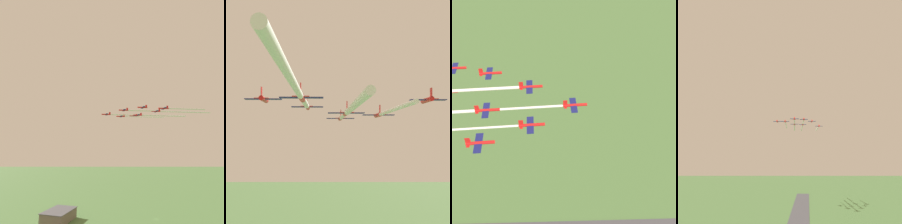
{
  "view_description": "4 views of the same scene",
  "coord_description": "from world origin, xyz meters",
  "views": [
    {
      "loc": [
        -227.8,
        -12.15,
        72.73
      ],
      "look_at": [
        -56.57,
        36.57,
        115.32
      ],
      "focal_mm": 28.0,
      "sensor_mm": 36.0,
      "label": 1
    },
    {
      "loc": [
        -12.95,
        -87.67,
        107.37
      ],
      "look_at": [
        -58.83,
        40.65,
        114.62
      ],
      "focal_mm": 70.0,
      "sensor_mm": 36.0,
      "label": 2
    },
    {
      "loc": [
        29.91,
        64.39,
        191.36
      ],
      "look_at": [
        -55.29,
        38.93,
        111.04
      ],
      "focal_mm": 50.0,
      "sensor_mm": 36.0,
      "label": 3
    },
    {
      "loc": [
        -136.78,
        238.06,
        73.59
      ],
      "look_at": [
        -56.99,
        49.58,
        118.12
      ],
      "focal_mm": 35.0,
      "sensor_mm": 36.0,
      "label": 4
    }
  ],
  "objects": [
    {
      "name": "jet_2",
      "position": [
        -43.2,
        30.13,
        113.01
      ],
      "size": [
        9.02,
        9.26,
        3.14
      ],
      "rotation": [
        0.0,
        0.0,
        0.38
      ],
      "color": "red"
    },
    {
      "name": "jet_1",
      "position": [
        -61.49,
        22.85,
        115.21
      ],
      "size": [
        9.02,
        9.26,
        3.14
      ],
      "rotation": [
        0.0,
        0.0,
        0.38
      ],
      "color": "red"
    },
    {
      "name": "smoke_trail_1",
      "position": [
        -54.43,
        5.14,
        115.16
      ],
      "size": [
        12.11,
        27.91,
        1.27
      ],
      "rotation": [
        0.0,
        0.0,
        0.38
      ],
      "color": "white"
    },
    {
      "name": "smoke_trail_0",
      "position": [
        -47.62,
        14.64,
        112.64
      ],
      "size": [
        19.54,
        47.16,
        0.96
      ],
      "rotation": [
        0.0,
        0.0,
        0.38
      ],
      "color": "white"
    },
    {
      "name": "jet_7",
      "position": [
        -49.1,
        -8.24,
        114.89
      ],
      "size": [
        9.02,
        9.26,
        3.14
      ],
      "rotation": [
        0.0,
        0.0,
        0.38
      ],
      "color": "red"
    },
    {
      "name": "smoke_trail_2",
      "position": [
        -33.22,
        5.09,
        112.96
      ],
      "size": [
        17.55,
        42.41,
        0.84
      ],
      "rotation": [
        0.0,
        0.0,
        0.38
      ],
      "color": "white"
    },
    {
      "name": "jet_5",
      "position": [
        -27.86,
        18.23,
        115.89
      ],
      "size": [
        9.02,
        9.26,
        3.14
      ],
      "rotation": [
        0.0,
        0.0,
        0.38
      ],
      "color": "red"
    },
    {
      "name": "jet_3",
      "position": [
        -64.44,
        3.66,
        115.95
      ],
      "size": [
        9.02,
        9.26,
        3.14
      ],
      "rotation": [
        0.0,
        0.0,
        0.38
      ],
      "color": "red"
    },
    {
      "name": "jet_0",
      "position": [
        -58.53,
        42.04,
        112.69
      ],
      "size": [
        9.02,
        9.26,
        3.14
      ],
      "rotation": [
        0.0,
        0.0,
        0.38
      ],
      "color": "red"
    },
    {
      "name": "smoke_trail_4",
      "position": [
        -35.51,
        -15.77,
        112.64
      ],
      "size": [
        19.3,
        45.93,
        1.29
      ],
      "rotation": [
        0.0,
        0.0,
        0.38
      ],
      "color": "white"
    },
    {
      "name": "smoke_trail_6",
      "position": [
        -59.25,
        -35.95,
        112.84
      ],
      "size": [
        14.07,
        33.26,
        1.05
      ],
      "rotation": [
        0.0,
        0.0,
        0.38
      ],
      "color": "white"
    },
    {
      "name": "jet_4",
      "position": [
        -46.15,
        10.95,
        112.69
      ],
      "size": [
        9.02,
        9.26,
        3.14
      ],
      "rotation": [
        0.0,
        0.0,
        0.38
      ],
      "color": "red"
    },
    {
      "name": "smoke_trail_7",
      "position": [
        -37.44,
        -37.53,
        114.85
      ],
      "size": [
        21.24,
        51.02,
        1.17
      ],
      "rotation": [
        0.0,
        0.0,
        0.38
      ],
      "color": "white"
    },
    {
      "name": "jet_6",
      "position": [
        -67.39,
        -15.52,
        112.89
      ],
      "size": [
        9.02,
        9.26,
        3.14
      ],
      "rotation": [
        0.0,
        0.0,
        0.38
      ],
      "color": "red"
    }
  ]
}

